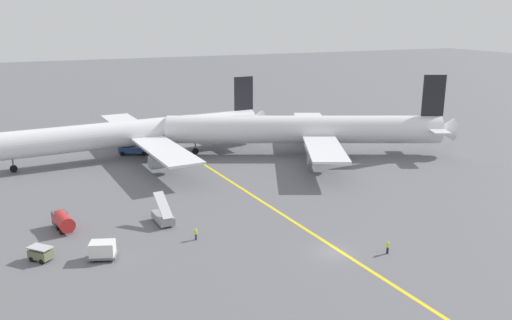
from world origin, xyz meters
name	(u,v)px	position (x,y,z in m)	size (l,w,h in m)	color
ground_plane	(333,252)	(0.00, 0.00, 0.00)	(600.00, 600.00, 0.00)	slate
taxiway_stripe	(296,223)	(0.25, 10.00, 0.00)	(0.50, 120.00, 0.01)	yellow
airliner_at_gate_left	(133,133)	(-13.35, 53.59, 4.88)	(59.66, 49.83, 14.76)	silver
airliner_being_pushed	(306,130)	(19.14, 41.62, 5.14)	(57.33, 42.87, 16.22)	silver
pushback_tug	(133,149)	(-13.10, 55.77, 1.20)	(9.02, 4.99, 2.84)	#2D4C8C
gse_fuel_bowser_stubby	(63,221)	(-29.23, 20.25, 1.33)	(2.78, 5.17, 2.40)	red
gse_stair_truck_yellow	(163,216)	(-16.48, 17.25, 1.03)	(2.35, 4.76, 4.06)	gray
gse_container_dolly_flat	(102,250)	(-25.62, 9.31, 1.17)	(3.74, 3.12, 2.15)	slate
gse_baggage_cart_near_cluster	(41,254)	(-32.30, 11.83, 0.86)	(3.02, 3.06, 1.71)	#666B4C
ground_crew_marshaller_foreground	(196,234)	(-14.00, 10.17, 0.81)	(0.36, 0.50, 1.56)	#2D3351
ground_crew_wing_walker_right	(388,247)	(5.87, -2.89, 0.85)	(0.40, 0.44, 1.64)	black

